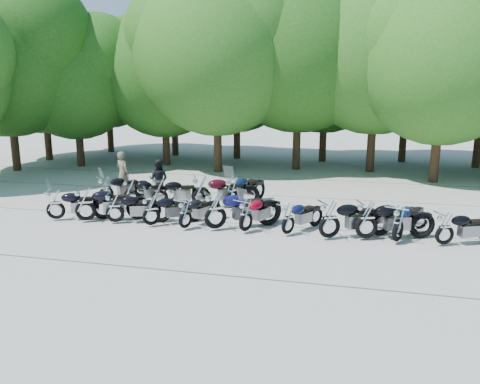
% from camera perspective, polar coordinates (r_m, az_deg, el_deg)
% --- Properties ---
extents(ground, '(90.00, 90.00, 0.00)m').
position_cam_1_polar(ground, '(14.51, -1.38, -5.49)').
color(ground, '#A8A298').
rests_on(ground, ground).
extents(tree_0, '(7.50, 7.50, 9.21)m').
position_cam_1_polar(tree_0, '(32.46, -22.98, 13.20)').
color(tree_0, '#3A2614').
rests_on(tree_0, ground).
extents(tree_1, '(6.97, 6.97, 8.55)m').
position_cam_1_polar(tree_1, '(29.11, -19.47, 12.90)').
color(tree_1, '#3A2614').
rests_on(tree_1, ground).
extents(tree_2, '(7.31, 7.31, 8.97)m').
position_cam_1_polar(tree_2, '(28.34, -9.27, 13.97)').
color(tree_2, '#3A2614').
rests_on(tree_2, ground).
extents(tree_3, '(8.70, 8.70, 10.67)m').
position_cam_1_polar(tree_3, '(25.66, -2.84, 16.55)').
color(tree_3, '#3A2614').
rests_on(tree_3, ground).
extents(tree_4, '(9.13, 9.13, 11.20)m').
position_cam_1_polar(tree_4, '(26.70, 7.21, 16.98)').
color(tree_4, '#3A2614').
rests_on(tree_4, ground).
extents(tree_5, '(9.04, 9.04, 11.10)m').
position_cam_1_polar(tree_5, '(26.66, 16.36, 16.47)').
color(tree_5, '#3A2614').
rests_on(tree_5, ground).
extents(tree_6, '(8.00, 8.00, 9.82)m').
position_cam_1_polar(tree_6, '(24.53, 23.60, 14.57)').
color(tree_6, '#3A2614').
rests_on(tree_6, ground).
extents(tree_9, '(7.59, 7.59, 9.32)m').
position_cam_1_polar(tree_9, '(35.35, -15.94, 13.65)').
color(tree_9, '#3A2614').
rests_on(tree_9, ground).
extents(tree_10, '(7.78, 7.78, 9.55)m').
position_cam_1_polar(tree_10, '(32.57, -8.17, 14.38)').
color(tree_10, '#3A2614').
rests_on(tree_10, ground).
extents(tree_11, '(7.56, 7.56, 9.28)m').
position_cam_1_polar(tree_11, '(30.67, -0.39, 14.33)').
color(tree_11, '#3A2614').
rests_on(tree_11, ground).
extents(tree_12, '(7.88, 7.88, 9.67)m').
position_cam_1_polar(tree_12, '(29.89, 10.40, 14.63)').
color(tree_12, '#3A2614').
rests_on(tree_12, ground).
extents(tree_13, '(8.31, 8.31, 10.20)m').
position_cam_1_polar(tree_13, '(31.02, 19.88, 14.60)').
color(tree_13, '#3A2614').
rests_on(tree_13, ground).
extents(tree_17, '(8.31, 8.31, 10.20)m').
position_cam_1_polar(tree_17, '(28.88, -26.63, 14.27)').
color(tree_17, '#3A2614').
rests_on(tree_17, ground).
extents(motorcycle_0, '(2.30, 1.41, 1.25)m').
position_cam_1_polar(motorcycle_0, '(17.30, -21.59, -1.29)').
color(motorcycle_0, black).
rests_on(motorcycle_0, ground).
extents(motorcycle_1, '(2.51, 1.75, 1.38)m').
position_cam_1_polar(motorcycle_1, '(16.71, -18.35, -1.27)').
color(motorcycle_1, black).
rests_on(motorcycle_1, ground).
extents(motorcycle_2, '(2.23, 1.34, 1.21)m').
position_cam_1_polar(motorcycle_2, '(16.28, -15.04, -1.72)').
color(motorcycle_2, black).
rests_on(motorcycle_2, ground).
extents(motorcycle_3, '(2.03, 1.81, 1.18)m').
position_cam_1_polar(motorcycle_3, '(15.66, -10.79, -2.11)').
color(motorcycle_3, black).
rests_on(motorcycle_3, ground).
extents(motorcycle_4, '(1.35, 2.12, 1.15)m').
position_cam_1_polar(motorcycle_4, '(15.18, -6.70, -2.50)').
color(motorcycle_4, black).
rests_on(motorcycle_4, ground).
extents(motorcycle_5, '(2.58, 2.05, 1.45)m').
position_cam_1_polar(motorcycle_5, '(14.94, -3.02, -2.07)').
color(motorcycle_5, '#0E0E3F').
rests_on(motorcycle_5, ground).
extents(motorcycle_6, '(1.54, 2.26, 1.24)m').
position_cam_1_polar(motorcycle_6, '(14.73, 0.72, -2.70)').
color(motorcycle_6, maroon).
rests_on(motorcycle_6, ground).
extents(motorcycle_7, '(1.58, 2.07, 1.15)m').
position_cam_1_polar(motorcycle_7, '(14.54, 5.89, -3.14)').
color(motorcycle_7, '#0B0F34').
rests_on(motorcycle_7, ground).
extents(motorcycle_8, '(2.48, 1.81, 1.37)m').
position_cam_1_polar(motorcycle_8, '(14.27, 10.89, -3.14)').
color(motorcycle_8, black).
rests_on(motorcycle_8, ground).
extents(motorcycle_9, '(2.55, 1.54, 1.38)m').
position_cam_1_polar(motorcycle_9, '(14.48, 15.22, -3.11)').
color(motorcycle_9, black).
rests_on(motorcycle_9, ground).
extents(motorcycle_10, '(1.64, 2.38, 1.30)m').
position_cam_1_polar(motorcycle_10, '(14.47, 18.75, -3.51)').
color(motorcycle_10, '#0B1A34').
rests_on(motorcycle_10, ground).
extents(motorcycle_11, '(2.11, 1.39, 1.15)m').
position_cam_1_polar(motorcycle_11, '(14.72, 23.73, -3.96)').
color(motorcycle_11, black).
rests_on(motorcycle_11, ground).
extents(motorcycle_12, '(1.86, 2.12, 1.23)m').
position_cam_1_polar(motorcycle_12, '(19.35, -16.02, 0.45)').
color(motorcycle_12, black).
rests_on(motorcycle_12, ground).
extents(motorcycle_13, '(2.13, 1.56, 1.18)m').
position_cam_1_polar(motorcycle_13, '(18.80, -13.18, 0.20)').
color(motorcycle_13, black).
rests_on(motorcycle_13, ground).
extents(motorcycle_14, '(2.30, 1.39, 1.25)m').
position_cam_1_polar(motorcycle_14, '(18.29, -9.77, 0.12)').
color(motorcycle_14, black).
rests_on(motorcycle_14, ground).
extents(motorcycle_15, '(2.64, 1.67, 1.43)m').
position_cam_1_polar(motorcycle_15, '(17.78, -4.68, 0.21)').
color(motorcycle_15, '#32060F').
rests_on(motorcycle_15, ground).
extents(motorcycle_16, '(1.66, 2.63, 1.43)m').
position_cam_1_polar(motorcycle_16, '(17.59, -0.99, 0.12)').
color(motorcycle_16, black).
rests_on(motorcycle_16, ground).
extents(rider_0, '(0.81, 0.69, 1.88)m').
position_cam_1_polar(rider_0, '(20.69, -14.11, 2.24)').
color(rider_0, brown).
rests_on(rider_0, ground).
extents(rider_1, '(0.84, 0.66, 1.71)m').
position_cam_1_polar(rider_1, '(19.35, -9.89, 1.49)').
color(rider_1, black).
rests_on(rider_1, ground).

